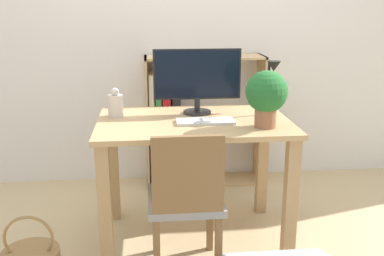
{
  "coord_description": "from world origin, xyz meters",
  "views": [
    {
      "loc": [
        -0.27,
        -2.56,
        1.45
      ],
      "look_at": [
        0.0,
        0.1,
        0.69
      ],
      "focal_mm": 42.0,
      "sensor_mm": 36.0,
      "label": 1
    }
  ],
  "objects_px": {
    "monitor": "(197,77)",
    "bookshelf": "(181,125)",
    "vase": "(115,104)",
    "chair": "(186,198)",
    "potted_plant": "(266,95)",
    "desk_lamp": "(271,83)",
    "keyboard": "(205,121)"
  },
  "relations": [
    {
      "from": "monitor",
      "to": "potted_plant",
      "type": "bearing_deg",
      "value": -46.3
    },
    {
      "from": "monitor",
      "to": "vase",
      "type": "distance_m",
      "value": 0.53
    },
    {
      "from": "desk_lamp",
      "to": "chair",
      "type": "height_order",
      "value": "desk_lamp"
    },
    {
      "from": "vase",
      "to": "potted_plant",
      "type": "relative_size",
      "value": 0.56
    },
    {
      "from": "monitor",
      "to": "bookshelf",
      "type": "distance_m",
      "value": 0.89
    },
    {
      "from": "potted_plant",
      "to": "bookshelf",
      "type": "distance_m",
      "value": 1.25
    },
    {
      "from": "chair",
      "to": "monitor",
      "type": "bearing_deg",
      "value": 86.19
    },
    {
      "from": "bookshelf",
      "to": "chair",
      "type": "bearing_deg",
      "value": -93.13
    },
    {
      "from": "monitor",
      "to": "desk_lamp",
      "type": "height_order",
      "value": "monitor"
    },
    {
      "from": "potted_plant",
      "to": "chair",
      "type": "distance_m",
      "value": 0.71
    },
    {
      "from": "keyboard",
      "to": "vase",
      "type": "distance_m",
      "value": 0.57
    },
    {
      "from": "monitor",
      "to": "bookshelf",
      "type": "relative_size",
      "value": 0.52
    },
    {
      "from": "monitor",
      "to": "potted_plant",
      "type": "distance_m",
      "value": 0.5
    },
    {
      "from": "monitor",
      "to": "potted_plant",
      "type": "xyz_separation_m",
      "value": [
        0.34,
        -0.36,
        -0.04
      ]
    },
    {
      "from": "monitor",
      "to": "desk_lamp",
      "type": "distance_m",
      "value": 0.45
    },
    {
      "from": "desk_lamp",
      "to": "keyboard",
      "type": "bearing_deg",
      "value": -165.15
    },
    {
      "from": "keyboard",
      "to": "desk_lamp",
      "type": "bearing_deg",
      "value": 14.85
    },
    {
      "from": "desk_lamp",
      "to": "potted_plant",
      "type": "height_order",
      "value": "desk_lamp"
    },
    {
      "from": "keyboard",
      "to": "chair",
      "type": "bearing_deg",
      "value": -114.17
    },
    {
      "from": "keyboard",
      "to": "potted_plant",
      "type": "xyz_separation_m",
      "value": [
        0.32,
        -0.12,
        0.18
      ]
    },
    {
      "from": "desk_lamp",
      "to": "potted_plant",
      "type": "bearing_deg",
      "value": -110.91
    },
    {
      "from": "monitor",
      "to": "bookshelf",
      "type": "height_order",
      "value": "monitor"
    },
    {
      "from": "desk_lamp",
      "to": "bookshelf",
      "type": "relative_size",
      "value": 0.33
    },
    {
      "from": "chair",
      "to": "bookshelf",
      "type": "relative_size",
      "value": 0.79
    },
    {
      "from": "monitor",
      "to": "keyboard",
      "type": "relative_size",
      "value": 1.62
    },
    {
      "from": "chair",
      "to": "bookshelf",
      "type": "xyz_separation_m",
      "value": [
        0.07,
        1.28,
        0.05
      ]
    },
    {
      "from": "monitor",
      "to": "potted_plant",
      "type": "relative_size",
      "value": 1.7
    },
    {
      "from": "monitor",
      "to": "chair",
      "type": "distance_m",
      "value": 0.79
    },
    {
      "from": "monitor",
      "to": "vase",
      "type": "bearing_deg",
      "value": -175.91
    },
    {
      "from": "desk_lamp",
      "to": "chair",
      "type": "xyz_separation_m",
      "value": [
        -0.55,
        -0.42,
        -0.53
      ]
    },
    {
      "from": "keyboard",
      "to": "bookshelf",
      "type": "xyz_separation_m",
      "value": [
        -0.07,
        0.96,
        -0.28
      ]
    },
    {
      "from": "vase",
      "to": "chair",
      "type": "height_order",
      "value": "vase"
    }
  ]
}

